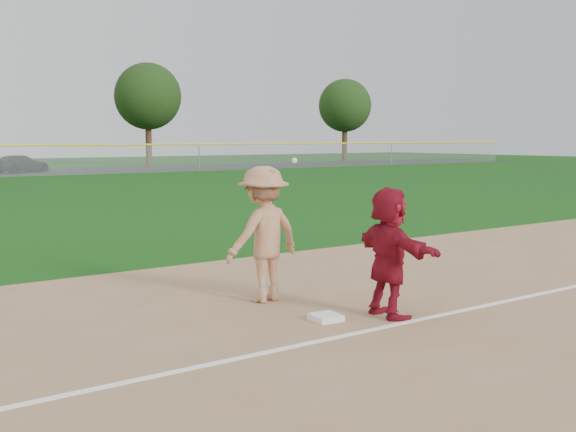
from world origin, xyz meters
TOP-DOWN VIEW (x-y plane):
  - ground at (0.00, 0.00)m, footprint 160.00×160.00m
  - foul_line at (0.00, -0.80)m, footprint 60.00×0.10m
  - first_base at (-0.50, -0.06)m, footprint 0.41×0.41m
  - base_runner at (0.36, -0.39)m, footprint 0.78×1.76m
  - car_right at (8.44, 45.23)m, footprint 4.62×3.29m
  - first_base_play at (-0.51, 1.44)m, footprint 1.43×1.11m
  - tree_3 at (22.00, 52.80)m, footprint 6.00×6.00m
  - tree_4 at (44.00, 51.20)m, footprint 5.60×5.60m

SIDE VIEW (x-z plane):
  - ground at x=0.00m, z-range 0.00..0.00m
  - foul_line at x=0.00m, z-range 0.02..0.03m
  - first_base at x=-0.50m, z-range 0.02..0.11m
  - car_right at x=8.44m, z-range 0.01..1.25m
  - base_runner at x=0.36m, z-range 0.02..1.85m
  - first_base_play at x=-0.51m, z-range -0.05..2.17m
  - tree_4 at x=44.00m, z-range 1.51..10.18m
  - tree_3 at x=22.00m, z-range 1.57..10.76m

